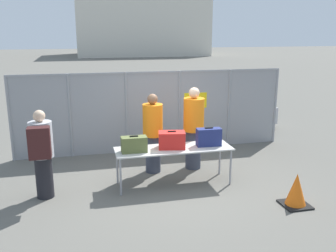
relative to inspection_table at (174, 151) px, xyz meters
The scene contains 12 objects.
ground_plane 0.71m from the inspection_table, 68.68° to the left, with size 120.00×120.00×0.00m, color #605E56.
fence_section 2.27m from the inspection_table, 88.74° to the left, with size 6.83×0.07×2.02m.
inspection_table is the anchor object (origin of this frame).
suitcase_olive 0.82m from the inspection_table, behind, with size 0.48×0.23×0.32m.
suitcase_red 0.22m from the inspection_table, 162.62° to the left, with size 0.56×0.41×0.35m.
suitcase_navy 0.75m from the inspection_table, ahead, with size 0.50×0.23×0.38m.
traveler_hooded 2.46m from the inspection_table, behind, with size 0.41×0.63×1.64m.
security_worker_near 0.83m from the inspection_table, 109.26° to the left, with size 0.43×0.43×1.72m.
security_worker_far 1.05m from the inspection_table, 50.45° to the left, with size 0.45×0.45×1.82m.
utility_trailer 4.94m from the inspection_table, 56.91° to the left, with size 3.98×1.96×0.66m.
distant_hangar 41.96m from the inspection_table, 81.52° to the left, with size 15.74×9.71×7.08m.
traffic_cone 2.37m from the inspection_table, 37.73° to the right, with size 0.47×0.47×0.59m.
Camera 1 is at (-1.78, -6.89, 2.99)m, focal length 40.00 mm.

